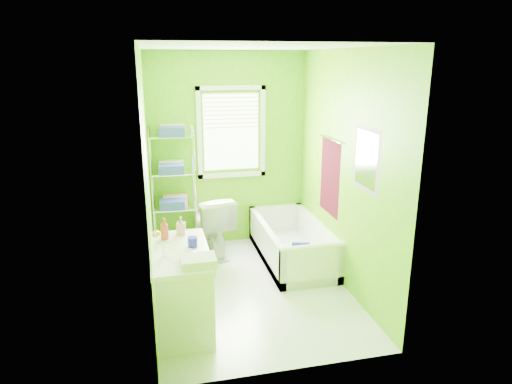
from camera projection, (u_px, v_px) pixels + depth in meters
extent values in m
plane|color=silver|center=(251.00, 288.00, 5.15)|extent=(2.90, 2.90, 0.00)
cube|color=#57A407|center=(228.00, 151.00, 6.14)|extent=(2.10, 0.04, 2.60)
cube|color=#57A407|center=(291.00, 223.00, 3.43)|extent=(2.10, 0.04, 2.60)
cube|color=#57A407|center=(148.00, 182.00, 4.56)|extent=(0.04, 2.90, 2.60)
cube|color=#57A407|center=(344.00, 171.00, 5.01)|extent=(0.04, 2.90, 2.60)
cube|color=white|center=(250.00, 47.00, 4.42)|extent=(2.10, 2.90, 0.04)
cube|color=white|center=(231.00, 132.00, 6.07)|extent=(0.74, 0.01, 1.01)
cube|color=white|center=(232.00, 175.00, 6.22)|extent=(0.92, 0.05, 0.06)
cube|color=white|center=(231.00, 88.00, 5.89)|extent=(0.92, 0.05, 0.06)
cube|color=white|center=(199.00, 134.00, 5.96)|extent=(0.06, 0.05, 1.22)
cube|color=white|center=(263.00, 131.00, 6.14)|extent=(0.06, 0.05, 1.22)
cube|color=white|center=(231.00, 110.00, 5.97)|extent=(0.72, 0.02, 0.50)
cube|color=white|center=(152.00, 249.00, 3.71)|extent=(0.02, 0.80, 2.00)
sphere|color=gold|center=(156.00, 234.00, 4.03)|extent=(0.07, 0.07, 0.07)
cube|color=#490816|center=(330.00, 177.00, 5.37)|extent=(0.02, 0.58, 0.90)
cylinder|color=silver|center=(330.00, 139.00, 5.24)|extent=(0.02, 0.62, 0.02)
cube|color=#CC5972|center=(367.00, 160.00, 4.42)|extent=(0.02, 0.54, 0.64)
cube|color=white|center=(366.00, 160.00, 4.42)|extent=(0.01, 0.44, 0.54)
cube|color=white|center=(291.00, 255.00, 5.88)|extent=(0.76, 1.62, 0.11)
cube|color=white|center=(266.00, 244.00, 5.75)|extent=(0.08, 1.62, 0.49)
cube|color=white|center=(317.00, 239.00, 5.90)|extent=(0.08, 1.62, 0.49)
cube|color=white|center=(312.00, 268.00, 5.10)|extent=(0.76, 0.08, 0.49)
cube|color=white|center=(276.00, 222.00, 6.55)|extent=(0.76, 0.08, 0.49)
cylinder|color=white|center=(313.00, 248.00, 5.03)|extent=(0.76, 0.08, 0.08)
cylinder|color=#122AAA|center=(301.00, 262.00, 5.50)|extent=(0.31, 0.31, 0.05)
cylinder|color=yellow|center=(301.00, 258.00, 5.48)|extent=(0.29, 0.29, 0.05)
cube|color=#122AAA|center=(301.00, 250.00, 5.58)|extent=(0.22, 0.09, 0.20)
imported|color=white|center=(211.00, 225.00, 5.94)|extent=(0.60, 0.88, 0.82)
cube|color=white|center=(182.00, 290.00, 4.35)|extent=(0.51, 1.01, 0.73)
cube|color=white|center=(180.00, 252.00, 4.24)|extent=(0.54, 1.04, 0.05)
ellipsoid|color=white|center=(183.00, 259.00, 4.11)|extent=(0.35, 0.45, 0.12)
cylinder|color=silver|center=(164.00, 250.00, 4.05)|extent=(0.03, 0.03, 0.16)
cylinder|color=silver|center=(163.00, 243.00, 4.03)|extent=(0.12, 0.02, 0.02)
imported|color=#BE3938|center=(164.00, 229.00, 4.45)|extent=(0.10, 0.10, 0.21)
imported|color=pink|center=(181.00, 226.00, 4.58)|extent=(0.10, 0.10, 0.19)
cylinder|color=#1E1AAC|center=(192.00, 242.00, 4.28)|extent=(0.09, 0.09, 0.10)
cube|color=silver|center=(198.00, 261.00, 3.91)|extent=(0.30, 0.24, 0.08)
cylinder|color=silver|center=(152.00, 196.00, 5.70)|extent=(0.02, 0.02, 1.67)
cylinder|color=silver|center=(153.00, 189.00, 6.00)|extent=(0.02, 0.02, 1.67)
cylinder|color=silver|center=(195.00, 194.00, 5.79)|extent=(0.02, 0.02, 1.67)
cylinder|color=silver|center=(194.00, 187.00, 6.10)|extent=(0.02, 0.02, 1.67)
cube|color=silver|center=(176.00, 240.00, 6.09)|extent=(0.57, 0.36, 0.02)
cube|color=silver|center=(175.00, 207.00, 5.96)|extent=(0.57, 0.36, 0.02)
cube|color=silver|center=(173.00, 172.00, 5.82)|extent=(0.57, 0.36, 0.02)
cube|color=silver|center=(171.00, 136.00, 5.69)|extent=(0.57, 0.36, 0.02)
cube|color=#2D40A2|center=(172.00, 132.00, 5.58)|extent=(0.32, 0.22, 0.11)
cube|color=#CAC97B|center=(173.00, 129.00, 5.80)|extent=(0.32, 0.22, 0.11)
cube|color=#2D40A2|center=(171.00, 169.00, 5.70)|extent=(0.32, 0.22, 0.11)
cube|color=#CAC97B|center=(171.00, 165.00, 5.92)|extent=(0.32, 0.22, 0.11)
cube|color=#2D40A2|center=(172.00, 204.00, 5.85)|extent=(0.32, 0.22, 0.11)
cube|color=#F6A8BE|center=(175.00, 199.00, 6.07)|extent=(0.32, 0.22, 0.11)
cube|color=#F6A8BE|center=(197.00, 224.00, 6.08)|extent=(0.04, 0.29, 0.52)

